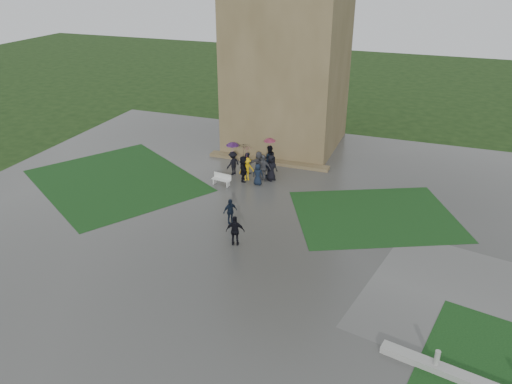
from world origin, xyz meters
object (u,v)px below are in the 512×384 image
(bench, at_px, (222,179))
(pedestrian_near, at_px, (235,231))
(tower, at_px, (289,26))
(pedestrian_mid, at_px, (230,211))

(bench, relative_size, pedestrian_near, 0.81)
(tower, distance_m, pedestrian_mid, 16.05)
(tower, xyz_separation_m, pedestrian_near, (2.13, -15.78, -8.15))
(bench, xyz_separation_m, pedestrian_near, (3.72, -6.65, 0.44))
(tower, distance_m, bench, 12.64)
(pedestrian_near, bearing_deg, pedestrian_mid, -76.89)
(bench, height_order, pedestrian_mid, pedestrian_mid)
(pedestrian_mid, bearing_deg, bench, 63.33)
(pedestrian_mid, bearing_deg, pedestrian_near, -116.26)
(tower, relative_size, pedestrian_near, 10.88)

